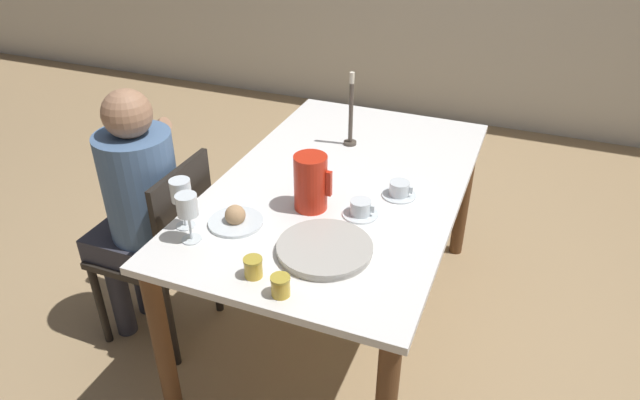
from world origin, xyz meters
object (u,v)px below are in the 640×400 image
(red_pitcher, at_px, (311,182))
(bread_plate, at_px, (236,219))
(wine_glass_juice, at_px, (187,208))
(candlestick_tall, at_px, (351,117))
(teacup_near_person, at_px, (361,209))
(jam_jar_amber, at_px, (253,267))
(serving_tray, at_px, (325,249))
(teacup_across, at_px, (399,190))
(chair_person_side, at_px, (165,246))
(person_seated, at_px, (137,200))
(jam_jar_red, at_px, (280,285))
(wine_glass_water, at_px, (181,193))

(red_pitcher, relative_size, bread_plate, 1.08)
(wine_glass_juice, bearing_deg, candlestick_tall, 74.15)
(wine_glass_juice, xyz_separation_m, candlestick_tall, (0.27, 0.94, 0.00))
(teacup_near_person, distance_m, jam_jar_amber, 0.52)
(serving_tray, bearing_deg, teacup_near_person, 81.64)
(candlestick_tall, bearing_deg, jam_jar_amber, -88.31)
(serving_tray, height_order, jam_jar_amber, jam_jar_amber)
(teacup_near_person, xyz_separation_m, jam_jar_amber, (-0.21, -0.47, 0.01))
(teacup_across, relative_size, serving_tray, 0.41)
(chair_person_side, height_order, jam_jar_amber, chair_person_side)
(person_seated, bearing_deg, teacup_near_person, -80.35)
(chair_person_side, relative_size, serving_tray, 2.66)
(person_seated, relative_size, candlestick_tall, 3.40)
(red_pitcher, height_order, jam_jar_red, red_pitcher)
(teacup_across, distance_m, bread_plate, 0.66)
(jam_jar_amber, bearing_deg, chair_person_side, 151.68)
(chair_person_side, height_order, wine_glass_water, wine_glass_water)
(wine_glass_juice, distance_m, candlestick_tall, 0.97)
(person_seated, height_order, jam_jar_amber, person_seated)
(person_seated, relative_size, wine_glass_water, 6.15)
(teacup_across, xyz_separation_m, candlestick_tall, (-0.34, 0.37, 0.11))
(wine_glass_juice, relative_size, candlestick_tall, 0.53)
(person_seated, xyz_separation_m, candlestick_tall, (0.68, 0.72, 0.19))
(serving_tray, bearing_deg, red_pitcher, 121.77)
(chair_person_side, xyz_separation_m, bread_plate, (0.42, -0.09, 0.30))
(wine_glass_juice, relative_size, jam_jar_amber, 2.67)
(wine_glass_water, bearing_deg, jam_jar_red, -23.84)
(teacup_near_person, xyz_separation_m, candlestick_tall, (-0.24, 0.56, 0.11))
(person_seated, bearing_deg, wine_glass_juice, -118.17)
(wine_glass_water, distance_m, jam_jar_red, 0.54)
(red_pitcher, relative_size, candlestick_tall, 0.63)
(teacup_near_person, relative_size, bread_plate, 0.67)
(wine_glass_juice, height_order, jam_jar_red, wine_glass_juice)
(red_pitcher, bearing_deg, candlestick_tall, 94.17)
(serving_tray, relative_size, candlestick_tall, 0.95)
(red_pitcher, relative_size, serving_tray, 0.67)
(serving_tray, bearing_deg, wine_glass_juice, -167.17)
(teacup_across, height_order, bread_plate, bread_plate)
(chair_person_side, xyz_separation_m, wine_glass_juice, (0.33, -0.24, 0.41))
(jam_jar_amber, bearing_deg, candlestick_tall, 91.69)
(serving_tray, relative_size, jam_jar_amber, 4.79)
(person_seated, height_order, jam_jar_red, person_seated)
(bread_plate, xyz_separation_m, jam_jar_red, (0.32, -0.30, 0.02))
(teacup_near_person, bearing_deg, person_seated, -170.35)
(red_pitcher, distance_m, teacup_across, 0.37)
(bread_plate, xyz_separation_m, candlestick_tall, (0.17, 0.79, 0.12))
(teacup_near_person, bearing_deg, candlestick_tall, 112.84)
(person_seated, bearing_deg, serving_tray, -97.45)
(chair_person_side, height_order, red_pitcher, red_pitcher)
(wine_glass_juice, relative_size, serving_tray, 0.56)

